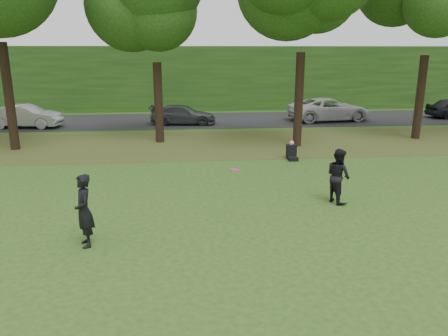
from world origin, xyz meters
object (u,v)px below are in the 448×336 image
at_px(player_right, 338,176).
at_px(frisbee, 235,170).
at_px(player_left, 84,211).
at_px(seated_person, 292,152).

bearing_deg(player_right, frisbee, 95.50).
relative_size(player_left, frisbee, 4.92).
relative_size(player_left, seated_person, 2.22).
bearing_deg(player_right, seated_person, -17.45).
distance_m(player_left, player_right, 7.77).
height_order(player_left, frisbee, player_left).
height_order(player_left, seated_person, player_left).
relative_size(player_right, frisbee, 4.67).
height_order(player_left, player_right, player_left).
bearing_deg(player_left, seated_person, 117.90).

